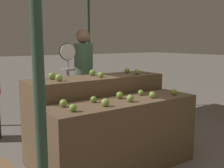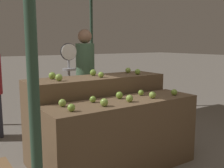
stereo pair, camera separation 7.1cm
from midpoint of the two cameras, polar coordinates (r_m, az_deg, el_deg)
The scene contains 19 objects.
display_counter_front at distance 3.15m, azimuth 3.28°, elevation -11.32°, with size 1.89×0.55×0.87m, color brown.
display_counter_back at distance 3.59m, azimuth -2.56°, elevation -6.98°, with size 1.89×0.55×1.08m, color brown.
apple_front_0 at distance 2.56m, azimuth -8.05°, elevation -5.12°, with size 0.08×0.08×0.08m, color #84AD3D.
apple_front_1 at distance 2.73m, azimuth -0.97°, elevation -4.03°, with size 0.09×0.09×0.09m, color #8EB247.
apple_front_2 at distance 2.94m, azimuth 4.52°, elevation -3.14°, with size 0.08×0.08×0.08m, color #8EB247.
apple_front_3 at distance 3.17m, azimuth 9.44°, elevation -2.35°, with size 0.08×0.08×0.08m, color #8EB247.
apple_front_4 at distance 3.41m, azimuth 13.96°, elevation -1.75°, with size 0.08×0.08×0.08m, color #84AD3D.
apple_front_5 at distance 2.76m, azimuth -10.04°, elevation -4.07°, with size 0.08×0.08×0.08m, color #8EB247.
apple_front_6 at distance 2.92m, azimuth -3.50°, elevation -3.34°, with size 0.07×0.07×0.07m, color #7AA338.
apple_front_7 at distance 3.11m, azimuth 2.28°, elevation -2.45°, with size 0.09×0.09×0.09m, color #7AA338.
apple_front_8 at distance 3.32m, azimuth 6.95°, elevation -1.87°, with size 0.07×0.07×0.07m, color #7AA338.
apple_back_0 at distance 3.11m, azimuth -10.85°, elevation 1.40°, with size 0.08×0.08×0.08m, color #8EB247.
apple_back_1 at distance 3.38m, azimuth -1.80°, elevation 2.02°, with size 0.07×0.07×0.07m, color #84AD3D.
apple_back_2 at distance 3.73m, azimuth 6.15°, elevation 2.67°, with size 0.08×0.08×0.08m, color #84AD3D.
apple_back_3 at distance 3.30m, azimuth -12.29°, elevation 1.79°, with size 0.09×0.09×0.09m, color #84AD3D.
apple_back_4 at distance 3.57m, azimuth -3.60°, elevation 2.50°, with size 0.09×0.09×0.09m, color #7AA338.
apple_back_5 at distance 3.91m, azimuth 4.03°, elevation 3.00°, with size 0.08×0.08×0.08m, color #8EB247.
produce_scale at distance 3.94m, azimuth -8.78°, elevation 2.52°, with size 0.25×0.20×1.52m.
person_vendor_at_scale at distance 4.43m, azimuth -5.37°, elevation 2.47°, with size 0.33×0.33×1.75m.
Camera 2 is at (-1.77, -2.37, 1.52)m, focal length 42.00 mm.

